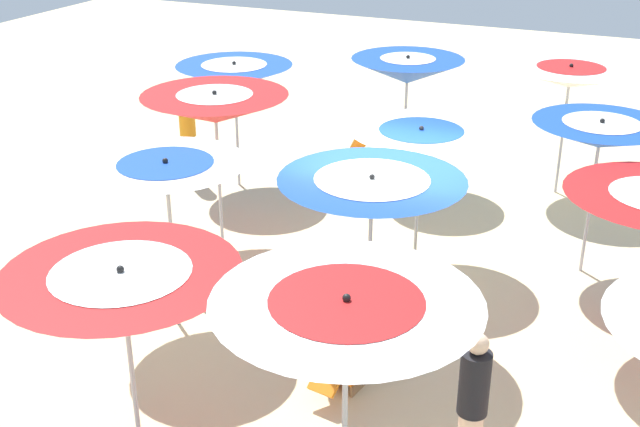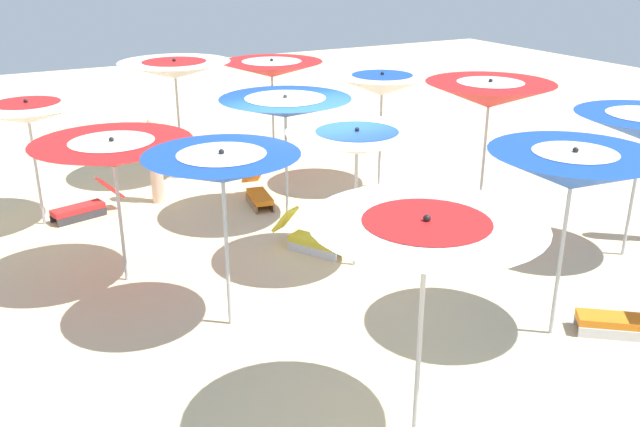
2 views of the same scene
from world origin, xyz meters
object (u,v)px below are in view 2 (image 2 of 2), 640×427
lounger_0 (622,319)px  beachgoer_0 (155,159)px  beach_umbrella_5 (489,95)px  beach_umbrella_9 (27,113)px  beach_umbrella_4 (357,142)px  lounger_2 (258,194)px  beach_umbrella_11 (272,69)px  lounger_4 (248,156)px  beach_umbrella_0 (426,239)px  lounger_1 (84,206)px  lounger_3 (311,239)px  beach_umbrella_7 (285,107)px  beach_umbrella_6 (113,154)px  beach_umbrella_10 (175,70)px  beach_umbrella_1 (573,170)px  beach_umbrella_3 (222,168)px  beach_umbrella_8 (382,85)px

lounger_0 → beachgoer_0: beachgoer_0 is taller
beach_umbrella_5 → beach_umbrella_9: bearing=-26.2°
beach_umbrella_4 → lounger_2: size_ratio=1.69×
beach_umbrella_11 → lounger_4: bearing=-17.1°
beach_umbrella_0 → lounger_1: beach_umbrella_0 is taller
lounger_3 → beach_umbrella_7: bearing=140.0°
beach_umbrella_9 → beach_umbrella_11: 5.32m
beach_umbrella_6 → beach_umbrella_10: bearing=-117.7°
beach_umbrella_5 → lounger_2: (3.23, -2.55, -2.05)m
lounger_3 → beachgoer_0: (1.53, -3.41, 0.65)m
lounger_2 → beach_umbrella_6: bearing=-46.5°
beach_umbrella_0 → lounger_3: beach_umbrella_0 is taller
lounger_3 → beach_umbrella_1: bearing=-7.4°
lounger_4 → lounger_3: bearing=-93.7°
beach_umbrella_10 → beach_umbrella_11: beach_umbrella_10 is taller
lounger_2 → lounger_3: (0.11, 2.39, 0.00)m
beach_umbrella_11 → beach_umbrella_10: bearing=1.9°
beach_umbrella_3 → beach_umbrella_10: beach_umbrella_10 is taller
beach_umbrella_6 → beachgoer_0: size_ratio=1.34×
beach_umbrella_4 → beach_umbrella_8: (-2.34, -2.93, 0.13)m
beach_umbrella_6 → lounger_1: bearing=-89.0°
beach_umbrella_6 → beach_umbrella_5: bearing=175.1°
lounger_0 → lounger_2: size_ratio=0.90×
lounger_2 → beachgoer_0: size_ratio=0.78×
beach_umbrella_5 → beach_umbrella_7: 3.48m
beach_umbrella_1 → beach_umbrella_10: beach_umbrella_10 is taller
beachgoer_0 → beach_umbrella_6: bearing=-122.3°
beach_umbrella_1 → beachgoer_0: size_ratio=1.49×
beach_umbrella_4 → beach_umbrella_7: (0.08, -2.23, 0.08)m
beach_umbrella_0 → beach_umbrella_8: bearing=-120.2°
beach_umbrella_7 → beach_umbrella_9: size_ratio=1.01×
beach_umbrella_7 → beach_umbrella_9: beach_umbrella_7 is taller
beach_umbrella_9 → beachgoer_0: size_ratio=1.35×
beach_umbrella_3 → lounger_2: size_ratio=1.83×
beach_umbrella_11 → lounger_3: beach_umbrella_11 is taller
lounger_0 → lounger_1: (5.21, -7.41, -0.01)m
beach_umbrella_0 → beach_umbrella_9: 8.14m
beach_umbrella_0 → beach_umbrella_4: 4.02m
beach_umbrella_0 → beachgoer_0: 8.02m
lounger_1 → lounger_4: bearing=-172.3°
beach_umbrella_10 → beach_umbrella_8: bearing=143.9°
beach_umbrella_7 → lounger_4: beach_umbrella_7 is taller
beach_umbrella_3 → beach_umbrella_6: beach_umbrella_3 is taller
beach_umbrella_1 → beach_umbrella_6: bearing=-42.9°
beach_umbrella_5 → lounger_3: beach_umbrella_5 is taller
beach_umbrella_11 → lounger_4: beach_umbrella_11 is taller
beach_umbrella_6 → beach_umbrella_11: 6.14m
beach_umbrella_4 → lounger_1: 5.49m
beach_umbrella_5 → beach_umbrella_9: 7.78m
beach_umbrella_9 → lounger_4: beach_umbrella_9 is taller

